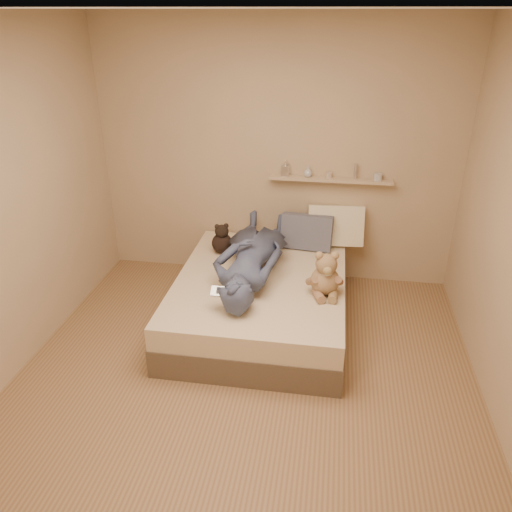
% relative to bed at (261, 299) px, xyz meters
% --- Properties ---
extents(room, '(3.80, 3.80, 3.80)m').
position_rel_bed_xyz_m(room, '(0.00, -0.93, 1.08)').
color(room, olive).
rests_on(room, ground).
extents(bed, '(1.50, 1.90, 0.45)m').
position_rel_bed_xyz_m(bed, '(0.00, 0.00, 0.00)').
color(bed, brown).
rests_on(bed, floor).
extents(game_console, '(0.19, 0.08, 0.07)m').
position_rel_bed_xyz_m(game_console, '(-0.21, -0.58, 0.40)').
color(game_console, silver).
rests_on(game_console, bed).
extents(teddy_bear, '(0.33, 0.32, 0.40)m').
position_rel_bed_xyz_m(teddy_bear, '(0.57, -0.20, 0.39)').
color(teddy_bear, tan).
rests_on(teddy_bear, bed).
extents(dark_plush, '(0.20, 0.20, 0.31)m').
position_rel_bed_xyz_m(dark_plush, '(-0.45, 0.45, 0.36)').
color(dark_plush, black).
rests_on(dark_plush, bed).
extents(pillow_cream, '(0.57, 0.32, 0.43)m').
position_rel_bed_xyz_m(pillow_cream, '(0.63, 0.83, 0.43)').
color(pillow_cream, beige).
rests_on(pillow_cream, bed).
extents(pillow_grey, '(0.52, 0.25, 0.36)m').
position_rel_bed_xyz_m(pillow_grey, '(0.35, 0.69, 0.40)').
color(pillow_grey, slate).
rests_on(pillow_grey, bed).
extents(person, '(0.62, 1.59, 0.38)m').
position_rel_bed_xyz_m(person, '(-0.10, 0.06, 0.41)').
color(person, '#404C65').
rests_on(person, bed).
extents(wall_shelf, '(1.20, 0.12, 0.03)m').
position_rel_bed_xyz_m(wall_shelf, '(0.55, 0.91, 0.88)').
color(wall_shelf, tan).
rests_on(wall_shelf, wall_back).
extents(shelf_bottles, '(0.98, 0.12, 0.16)m').
position_rel_bed_xyz_m(shelf_bottles, '(0.43, 0.91, 0.95)').
color(shelf_bottles, silver).
rests_on(shelf_bottles, wall_shelf).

